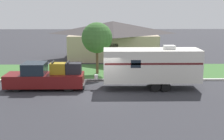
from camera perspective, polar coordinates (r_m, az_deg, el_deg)
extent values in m
plane|color=#2D2D33|center=(21.92, -1.75, -4.33)|extent=(120.00, 120.00, 0.00)
cube|color=beige|center=(25.53, -1.65, -1.85)|extent=(80.00, 0.30, 0.14)
cube|color=#3D6B33|center=(29.10, -1.58, -0.26)|extent=(80.00, 7.00, 0.03)
cube|color=tan|center=(36.71, 0.13, 4.49)|extent=(9.87, 7.26, 2.84)
pyramid|color=#3D3838|center=(36.50, 0.13, 7.81)|extent=(10.66, 7.84, 1.42)
cube|color=#4C3828|center=(33.19, 0.26, 3.06)|extent=(1.00, 0.06, 2.10)
cylinder|color=black|center=(23.27, -17.24, -2.89)|extent=(0.80, 0.28, 0.80)
cylinder|color=black|center=(24.82, -16.20, -1.93)|extent=(0.80, 0.28, 0.80)
cylinder|color=black|center=(22.51, -7.99, -2.95)|extent=(0.80, 0.28, 0.80)
cylinder|color=black|center=(24.11, -7.52, -1.95)|extent=(0.80, 0.28, 0.80)
cube|color=maroon|center=(23.81, -15.20, -1.76)|extent=(3.15, 2.02, 0.92)
cube|color=#19232D|center=(23.49, -13.98, 0.30)|extent=(1.64, 1.86, 0.82)
cube|color=maroon|center=(23.28, -8.38, -1.77)|extent=(2.55, 2.02, 0.92)
cube|color=#333333|center=(23.22, -5.08, -2.58)|extent=(0.12, 1.82, 0.20)
cube|color=olive|center=(23.17, -9.82, 0.29)|extent=(1.15, 0.85, 0.80)
cube|color=black|center=(23.14, -10.76, 1.45)|extent=(0.10, 0.93, 0.08)
cube|color=black|center=(23.03, -7.05, 0.31)|extent=(1.15, 0.85, 0.80)
cube|color=black|center=(22.98, -8.00, 1.47)|extent=(0.10, 0.93, 0.08)
cylinder|color=black|center=(22.50, 7.98, -3.12)|extent=(0.68, 0.22, 0.68)
cylinder|color=black|center=(24.37, 7.27, -1.94)|extent=(0.68, 0.22, 0.68)
cylinder|color=black|center=(22.62, 9.86, -3.10)|extent=(0.68, 0.22, 0.68)
cylinder|color=black|center=(24.49, 9.01, -1.92)|extent=(0.68, 0.22, 0.68)
cube|color=silver|center=(23.10, 7.24, 0.90)|extent=(7.04, 2.24, 2.34)
cube|color=#5B1E1E|center=(21.95, 7.68, 1.10)|extent=(6.90, 0.01, 0.14)
cube|color=#383838|center=(23.11, -3.07, -1.86)|extent=(1.25, 0.12, 0.10)
cylinder|color=silver|center=(23.05, -2.92, -1.30)|extent=(0.28, 0.28, 0.36)
cube|color=silver|center=(23.11, 10.45, 4.10)|extent=(0.80, 0.68, 0.28)
cube|color=#19232D|center=(21.79, 4.38, 1.09)|extent=(0.70, 0.01, 0.56)
cylinder|color=brown|center=(26.37, 0.74, -0.23)|extent=(0.09, 0.09, 1.19)
cube|color=black|center=(26.23, 0.74, 1.28)|extent=(0.48, 0.20, 0.22)
cylinder|color=brown|center=(28.01, -2.72, 1.56)|extent=(0.24, 0.24, 2.24)
sphere|color=#38662D|center=(27.71, -2.77, 5.92)|extent=(2.73, 2.73, 2.73)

